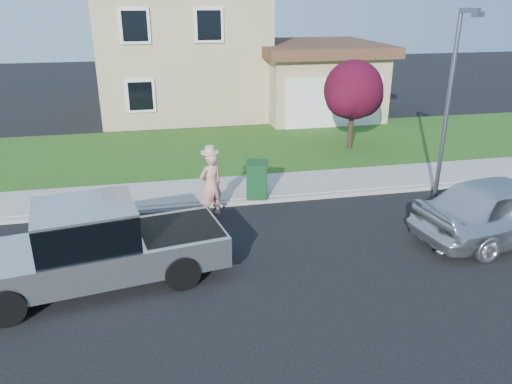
{
  "coord_description": "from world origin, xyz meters",
  "views": [
    {
      "loc": [
        -1.64,
        -10.64,
        5.82
      ],
      "look_at": [
        0.72,
        0.81,
        1.2
      ],
      "focal_mm": 35.0,
      "sensor_mm": 36.0,
      "label": 1
    }
  ],
  "objects_px": {
    "woman": "(211,183)",
    "ornamental_tree": "(354,93)",
    "street_lamp": "(451,97)",
    "pickup_truck": "(95,247)",
    "trash_bin": "(257,179)",
    "sedan": "(507,209)"
  },
  "relations": [
    {
      "from": "pickup_truck",
      "to": "trash_bin",
      "type": "bearing_deg",
      "value": 31.94
    },
    {
      "from": "woman",
      "to": "street_lamp",
      "type": "distance_m",
      "value": 7.19
    },
    {
      "from": "sedan",
      "to": "ornamental_tree",
      "type": "bearing_deg",
      "value": -1.91
    },
    {
      "from": "pickup_truck",
      "to": "street_lamp",
      "type": "bearing_deg",
      "value": 6.25
    },
    {
      "from": "woman",
      "to": "street_lamp",
      "type": "xyz_separation_m",
      "value": [
        6.85,
        -0.23,
        2.18
      ]
    },
    {
      "from": "trash_bin",
      "to": "street_lamp",
      "type": "xyz_separation_m",
      "value": [
        5.37,
        -1.06,
        2.46
      ]
    },
    {
      "from": "ornamental_tree",
      "to": "street_lamp",
      "type": "distance_m",
      "value": 5.58
    },
    {
      "from": "pickup_truck",
      "to": "trash_bin",
      "type": "relative_size",
      "value": 5.47
    },
    {
      "from": "pickup_truck",
      "to": "woman",
      "type": "xyz_separation_m",
      "value": [
        2.84,
        3.05,
        0.11
      ]
    },
    {
      "from": "woman",
      "to": "ornamental_tree",
      "type": "bearing_deg",
      "value": -164.66
    },
    {
      "from": "pickup_truck",
      "to": "trash_bin",
      "type": "height_order",
      "value": "pickup_truck"
    },
    {
      "from": "sedan",
      "to": "woman",
      "type": "bearing_deg",
      "value": 59.52
    },
    {
      "from": "woman",
      "to": "street_lamp",
      "type": "bearing_deg",
      "value": 153.27
    },
    {
      "from": "woman",
      "to": "ornamental_tree",
      "type": "height_order",
      "value": "ornamental_tree"
    },
    {
      "from": "woman",
      "to": "street_lamp",
      "type": "relative_size",
      "value": 0.37
    },
    {
      "from": "sedan",
      "to": "street_lamp",
      "type": "relative_size",
      "value": 0.88
    },
    {
      "from": "pickup_truck",
      "to": "woman",
      "type": "height_order",
      "value": "woman"
    },
    {
      "from": "woman",
      "to": "ornamental_tree",
      "type": "distance_m",
      "value": 8.26
    },
    {
      "from": "ornamental_tree",
      "to": "street_lamp",
      "type": "height_order",
      "value": "street_lamp"
    },
    {
      "from": "woman",
      "to": "trash_bin",
      "type": "xyz_separation_m",
      "value": [
        1.48,
        0.83,
        -0.28
      ]
    },
    {
      "from": "street_lamp",
      "to": "trash_bin",
      "type": "bearing_deg",
      "value": 152.82
    },
    {
      "from": "pickup_truck",
      "to": "ornamental_tree",
      "type": "bearing_deg",
      "value": 32.49
    }
  ]
}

